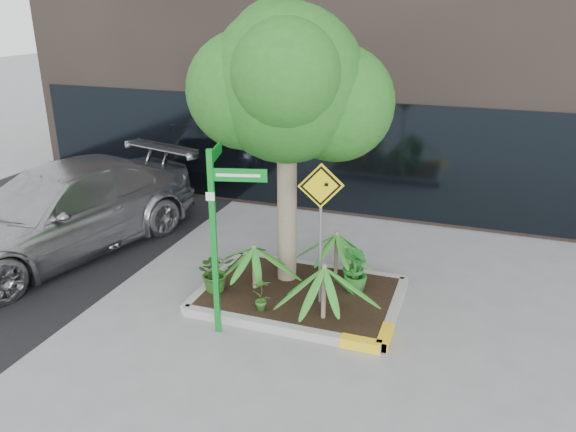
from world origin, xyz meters
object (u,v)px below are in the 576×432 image
(street_sign_post, at_px, (218,223))
(cattle_sign, at_px, (321,210))
(parked_car, at_px, (60,212))
(tree, at_px, (287,84))

(street_sign_post, distance_m, cattle_sign, 1.65)
(parked_car, bearing_deg, cattle_sign, 10.54)
(parked_car, xyz_separation_m, cattle_sign, (5.48, -0.44, 0.86))
(street_sign_post, xyz_separation_m, cattle_sign, (1.21, 1.13, -0.05))
(tree, relative_size, cattle_sign, 2.08)
(tree, xyz_separation_m, street_sign_post, (-0.44, -1.74, -1.75))
(tree, distance_m, cattle_sign, 2.05)
(parked_car, distance_m, street_sign_post, 4.63)
(tree, relative_size, street_sign_post, 1.68)
(cattle_sign, bearing_deg, tree, 118.87)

